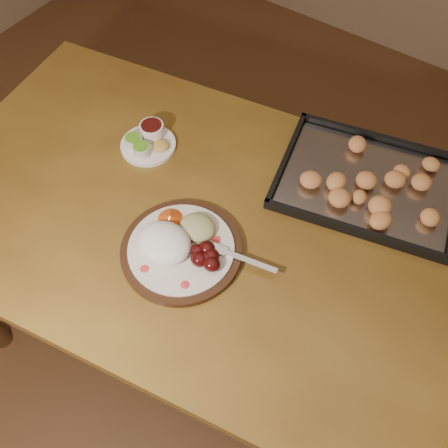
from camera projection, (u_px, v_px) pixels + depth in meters
The scene contains 5 objects.
ground at pixel (187, 319), 1.94m from camera, with size 4.00×4.00×0.00m, color brown.
dining_table at pixel (202, 235), 1.38m from camera, with size 1.63×1.13×0.75m.
dinner_plate at pixel (179, 246), 1.22m from camera, with size 0.38×0.30×0.07m.
condiment_saucer at pixel (148, 141), 1.42m from camera, with size 0.16×0.16×0.05m.
baking_tray at pixel (368, 182), 1.34m from camera, with size 0.54×0.45×0.05m.
Camera 1 is at (0.56, -0.56, 1.81)m, focal length 40.00 mm.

